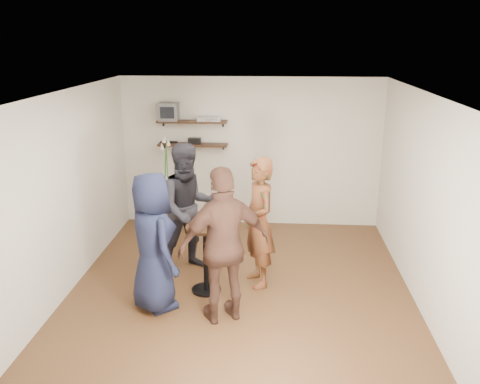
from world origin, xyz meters
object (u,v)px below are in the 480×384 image
(dvd_deck, at_px, (209,119))
(person_plaid, at_px, (259,223))
(person_navy, at_px, (153,242))
(person_dark, at_px, (189,208))
(drinks_table, at_px, (206,250))
(side_table, at_px, (168,200))
(crt_monitor, at_px, (169,112))
(radio, at_px, (195,141))
(person_brown, at_px, (224,246))

(dvd_deck, relative_size, person_plaid, 0.23)
(person_plaid, distance_m, person_navy, 1.45)
(person_plaid, bearing_deg, person_dark, -133.01)
(drinks_table, bearing_deg, person_plaid, 21.91)
(side_table, bearing_deg, person_plaid, -50.81)
(drinks_table, xyz_separation_m, person_navy, (-0.58, -0.45, 0.28))
(drinks_table, bearing_deg, dvd_deck, 95.78)
(side_table, distance_m, drinks_table, 2.52)
(crt_monitor, bearing_deg, dvd_deck, 0.00)
(side_table, relative_size, person_navy, 0.34)
(person_dark, bearing_deg, person_navy, -129.10)
(dvd_deck, xyz_separation_m, radio, (-0.26, 0.00, -0.38))
(crt_monitor, distance_m, person_dark, 2.23)
(person_brown, bearing_deg, side_table, -92.00)
(person_plaid, distance_m, person_dark, 1.07)
(person_brown, bearing_deg, person_dark, -89.91)
(radio, xyz_separation_m, person_dark, (0.20, -1.85, -0.59))
(crt_monitor, bearing_deg, person_navy, -82.90)
(person_plaid, height_order, person_brown, person_brown)
(person_dark, distance_m, person_brown, 1.46)
(crt_monitor, distance_m, person_plaid, 2.98)
(crt_monitor, height_order, person_plaid, crt_monitor)
(person_navy, bearing_deg, side_table, -29.20)
(person_brown, bearing_deg, person_plaid, -136.90)
(person_navy, relative_size, person_brown, 0.92)
(drinks_table, height_order, person_plaid, person_plaid)
(side_table, relative_size, drinks_table, 0.64)
(radio, distance_m, side_table, 1.15)
(crt_monitor, height_order, side_table, crt_monitor)
(crt_monitor, height_order, person_brown, crt_monitor)
(radio, height_order, side_table, radio)
(radio, bearing_deg, person_dark, -83.90)
(radio, height_order, person_dark, person_dark)
(crt_monitor, height_order, dvd_deck, crt_monitor)
(side_table, height_order, person_plaid, person_plaid)
(drinks_table, height_order, person_brown, person_brown)
(side_table, distance_m, person_brown, 3.28)
(crt_monitor, relative_size, person_brown, 0.17)
(person_plaid, bearing_deg, radio, -173.76)
(person_navy, height_order, person_brown, person_brown)
(side_table, xyz_separation_m, person_dark, (0.67, -1.66, 0.44))
(side_table, height_order, person_dark, person_dark)
(person_navy, bearing_deg, person_brown, -140.99)
(drinks_table, xyz_separation_m, person_plaid, (0.68, 0.27, 0.29))
(side_table, bearing_deg, radio, 21.21)
(radio, height_order, person_navy, person_navy)
(person_navy, bearing_deg, drinks_table, -90.00)
(crt_monitor, bearing_deg, person_dark, -71.26)
(dvd_deck, distance_m, person_dark, 2.09)
(person_plaid, bearing_deg, person_navy, -82.11)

